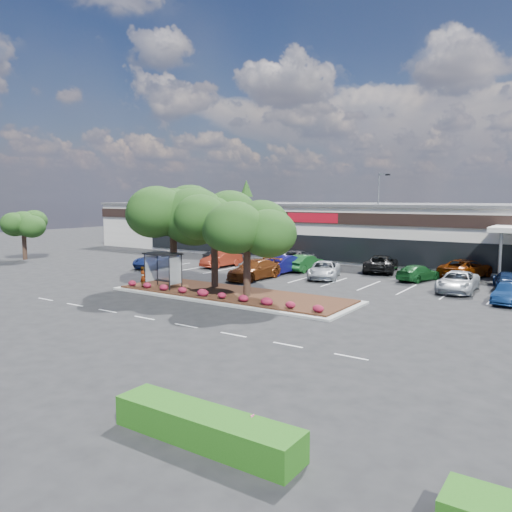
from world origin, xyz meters
The scene contains 29 objects.
ground centered at (0.00, 0.00, 0.00)m, with size 160.00×160.00×0.00m, color black.
retail_store centered at (0.06, 33.91, 3.15)m, with size 80.40×25.20×6.25m.
landscape_island centered at (-2.00, 4.00, 0.12)m, with size 18.00×6.00×0.26m.
lane_markings centered at (-0.14, 10.42, 0.01)m, with size 33.12×20.06×0.01m.
shrub_row centered at (-2.00, 1.90, 0.51)m, with size 17.00×0.80×0.50m, color maroon, non-canonical shape.
bus_shelter centered at (-7.50, 2.95, 2.31)m, with size 2.75×1.55×2.59m.
island_tree_west centered at (-8.00, 4.50, 4.21)m, with size 7.20×7.20×7.89m, color #163310, non-canonical shape.
island_tree_mid centered at (-4.50, 5.20, 3.92)m, with size 6.60×6.60×7.32m, color #163310, non-canonical shape.
island_tree_east centered at (-0.50, 3.70, 3.51)m, with size 5.80×5.80×6.50m, color #163310, non-canonical shape.
hedge_south_east centered at (10.00, -13.50, 0.45)m, with size 6.00×1.30×0.90m, color #1E5411.
tree_west_far centered at (-34.00, 8.00, 2.80)m, with size 4.80×4.80×5.61m, color #163310, non-canonical shape.
conifer_north_west centered at (-30.00, 46.00, 5.00)m, with size 4.40×4.40×10.00m, color #163310.
person_waiting centered at (-8.83, 2.03, 1.05)m, with size 0.57×0.38×1.57m, color #594C47.
light_pole centered at (-0.05, 27.77, 4.23)m, with size 1.43×0.62×9.55m.
survey_stake centered at (11.26, -13.00, 0.61)m, with size 0.08×0.14×0.95m.
car_0 centered at (-17.06, 11.56, 0.78)m, with size 2.59×5.63×1.56m, color navy.
car_1 centered at (-11.90, 15.57, 0.77)m, with size 1.64×4.69×1.55m, color maroon.
car_2 centered at (-4.87, 11.09, 0.82)m, with size 2.31×5.68×1.65m, color brown.
car_3 centered at (-4.57, 14.89, 0.83)m, with size 1.76×5.04×1.66m, color #110F5A.
car_4 centered at (-0.09, 14.81, 0.73)m, with size 2.43×5.27×1.47m, color #ADB3B9.
car_6 centered at (10.90, 14.62, 0.75)m, with size 2.50×5.42×1.51m, color #A7ACB2.
car_7 centered at (14.68, 12.18, 0.67)m, with size 1.42×4.06×1.34m, color navy.
car_9 centered at (-13.83, 18.36, 0.70)m, with size 1.49×4.28×1.41m, color black.
car_10 centered at (-6.28, 21.29, 0.76)m, with size 2.52×5.48×1.52m, color #595860.
car_11 centered at (-3.55, 17.77, 0.78)m, with size 1.64×4.71×1.55m, color #175520.
car_12 centered at (2.73, 21.11, 0.81)m, with size 2.68×5.81×1.61m, color black.
car_13 centered at (7.03, 18.07, 0.66)m, with size 1.85×4.56×1.32m, color #154F20.
car_15 centered at (10.03, 21.94, 0.81)m, with size 2.70×5.85×1.63m, color #622304.
car_16 centered at (13.86, 17.84, 0.68)m, with size 1.91×4.69×1.36m, color navy.
Camera 1 is at (18.70, -23.92, 6.93)m, focal length 35.00 mm.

